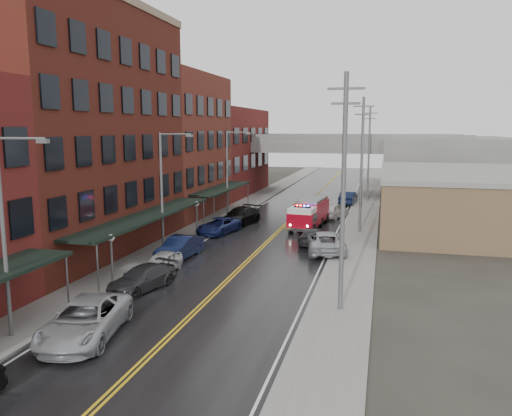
# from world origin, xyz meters

# --- Properties ---
(road) EXTENTS (11.00, 160.00, 0.02)m
(road) POSITION_xyz_m (0.00, 30.00, 0.01)
(road) COLOR black
(road) RESTS_ON ground
(sidewalk_left) EXTENTS (3.00, 160.00, 0.15)m
(sidewalk_left) POSITION_xyz_m (-7.30, 30.00, 0.07)
(sidewalk_left) COLOR slate
(sidewalk_left) RESTS_ON ground
(sidewalk_right) EXTENTS (3.00, 160.00, 0.15)m
(sidewalk_right) POSITION_xyz_m (7.30, 30.00, 0.07)
(sidewalk_right) COLOR slate
(sidewalk_right) RESTS_ON ground
(curb_left) EXTENTS (0.30, 160.00, 0.15)m
(curb_left) POSITION_xyz_m (-5.65, 30.00, 0.07)
(curb_left) COLOR gray
(curb_left) RESTS_ON ground
(curb_right) EXTENTS (0.30, 160.00, 0.15)m
(curb_right) POSITION_xyz_m (5.65, 30.00, 0.07)
(curb_right) COLOR gray
(curb_right) RESTS_ON ground
(brick_building_b) EXTENTS (9.00, 20.00, 18.00)m
(brick_building_b) POSITION_xyz_m (-13.30, 23.00, 9.00)
(brick_building_b) COLOR #502015
(brick_building_b) RESTS_ON ground
(brick_building_c) EXTENTS (9.00, 15.00, 15.00)m
(brick_building_c) POSITION_xyz_m (-13.30, 40.50, 7.50)
(brick_building_c) COLOR brown
(brick_building_c) RESTS_ON ground
(brick_building_far) EXTENTS (9.00, 20.00, 12.00)m
(brick_building_far) POSITION_xyz_m (-13.30, 58.00, 6.00)
(brick_building_far) COLOR maroon
(brick_building_far) RESTS_ON ground
(tan_building) EXTENTS (14.00, 22.00, 5.00)m
(tan_building) POSITION_xyz_m (16.00, 40.00, 2.50)
(tan_building) COLOR brown
(tan_building) RESTS_ON ground
(right_far_block) EXTENTS (18.00, 30.00, 8.00)m
(right_far_block) POSITION_xyz_m (18.00, 70.00, 4.00)
(right_far_block) COLOR slate
(right_far_block) RESTS_ON ground
(awning_1) EXTENTS (2.60, 18.00, 3.09)m
(awning_1) POSITION_xyz_m (-7.49, 23.00, 2.99)
(awning_1) COLOR black
(awning_1) RESTS_ON ground
(awning_2) EXTENTS (2.60, 13.00, 3.09)m
(awning_2) POSITION_xyz_m (-7.49, 40.50, 2.99)
(awning_2) COLOR black
(awning_2) RESTS_ON ground
(globe_lamp_1) EXTENTS (0.44, 0.44, 3.12)m
(globe_lamp_1) POSITION_xyz_m (-6.40, 16.00, 2.31)
(globe_lamp_1) COLOR #59595B
(globe_lamp_1) RESTS_ON ground
(globe_lamp_2) EXTENTS (0.44, 0.44, 3.12)m
(globe_lamp_2) POSITION_xyz_m (-6.40, 30.00, 2.31)
(globe_lamp_2) COLOR #59595B
(globe_lamp_2) RESTS_ON ground
(street_lamp_0) EXTENTS (2.64, 0.22, 9.00)m
(street_lamp_0) POSITION_xyz_m (-6.55, 8.00, 5.19)
(street_lamp_0) COLOR #59595B
(street_lamp_0) RESTS_ON ground
(street_lamp_1) EXTENTS (2.64, 0.22, 9.00)m
(street_lamp_1) POSITION_xyz_m (-6.55, 24.00, 5.19)
(street_lamp_1) COLOR #59595B
(street_lamp_1) RESTS_ON ground
(street_lamp_2) EXTENTS (2.64, 0.22, 9.00)m
(street_lamp_2) POSITION_xyz_m (-6.55, 40.00, 5.19)
(street_lamp_2) COLOR #59595B
(street_lamp_2) RESTS_ON ground
(utility_pole_0) EXTENTS (1.80, 0.24, 12.00)m
(utility_pole_0) POSITION_xyz_m (7.20, 15.00, 6.31)
(utility_pole_0) COLOR #59595B
(utility_pole_0) RESTS_ON ground
(utility_pole_1) EXTENTS (1.80, 0.24, 12.00)m
(utility_pole_1) POSITION_xyz_m (7.20, 35.00, 6.31)
(utility_pole_1) COLOR #59595B
(utility_pole_1) RESTS_ON ground
(utility_pole_2) EXTENTS (1.80, 0.24, 12.00)m
(utility_pole_2) POSITION_xyz_m (7.20, 55.00, 6.31)
(utility_pole_2) COLOR #59595B
(utility_pole_2) RESTS_ON ground
(overpass) EXTENTS (40.00, 10.00, 7.50)m
(overpass) POSITION_xyz_m (0.00, 62.00, 5.99)
(overpass) COLOR slate
(overpass) RESTS_ON ground
(fire_truck) EXTENTS (3.51, 7.50, 2.66)m
(fire_truck) POSITION_xyz_m (2.42, 36.39, 1.44)
(fire_truck) COLOR #9C0717
(fire_truck) RESTS_ON ground
(parked_car_left_2) EXTENTS (3.88, 6.45, 1.68)m
(parked_car_left_2) POSITION_xyz_m (-3.60, 8.90, 0.84)
(parked_car_left_2) COLOR #9EA1A5
(parked_car_left_2) RESTS_ON ground
(parked_car_left_3) EXTENTS (3.15, 5.09, 1.38)m
(parked_car_left_3) POSITION_xyz_m (-4.29, 15.70, 0.69)
(parked_car_left_3) COLOR #2A2A2D
(parked_car_left_3) RESTS_ON ground
(parked_car_left_4) EXTENTS (1.69, 4.08, 1.38)m
(parked_car_left_4) POSITION_xyz_m (-4.61, 19.03, 0.69)
(parked_car_left_4) COLOR #BEBEBE
(parked_car_left_4) RESTS_ON ground
(parked_car_left_5) EXTENTS (2.16, 4.95, 1.58)m
(parked_car_left_5) POSITION_xyz_m (-5.00, 22.86, 0.79)
(parked_car_left_5) COLOR #0E1633
(parked_car_left_5) RESTS_ON ground
(parked_car_left_6) EXTENTS (3.33, 5.45, 1.41)m
(parked_car_left_6) POSITION_xyz_m (-5.00, 31.71, 0.71)
(parked_car_left_6) COLOR #141C4B
(parked_car_left_6) RESTS_ON ground
(parked_car_left_7) EXTENTS (3.47, 6.10, 1.67)m
(parked_car_left_7) POSITION_xyz_m (-4.32, 36.25, 0.83)
(parked_car_left_7) COLOR black
(parked_car_left_7) RESTS_ON ground
(parked_car_right_0) EXTENTS (3.88, 6.32, 1.64)m
(parked_car_right_0) POSITION_xyz_m (5.00, 27.23, 0.82)
(parked_car_right_0) COLOR #9FA1A6
(parked_car_right_0) RESTS_ON ground
(parked_car_right_1) EXTENTS (2.19, 4.69, 1.32)m
(parked_car_right_1) POSITION_xyz_m (3.76, 29.80, 0.66)
(parked_car_right_1) COLOR #252527
(parked_car_right_1) RESTS_ON ground
(parked_car_right_2) EXTENTS (3.29, 5.06, 1.60)m
(parked_car_right_2) POSITION_xyz_m (4.13, 42.28, 0.80)
(parked_car_right_2) COLOR silver
(parked_car_right_2) RESTS_ON ground
(parked_car_right_3) EXTENTS (2.11, 5.05, 1.62)m
(parked_car_right_3) POSITION_xyz_m (5.00, 52.20, 0.81)
(parked_car_right_3) COLOR black
(parked_car_right_3) RESTS_ON ground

